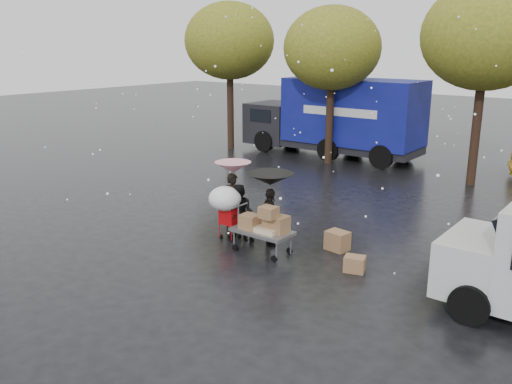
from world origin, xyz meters
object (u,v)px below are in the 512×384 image
Objects in this scene: person_pink at (233,202)px; blue_truck at (336,118)px; vendor_cart at (265,225)px; shopping_cart at (226,201)px; person_black at (270,217)px.

person_pink is 0.19× the size of blue_truck.
vendor_cart is (1.71, -0.85, -0.07)m from person_pink.
vendor_cart is 1.37m from shopping_cart.
person_pink is 1.91m from vendor_cart.
person_pink is 1.09× the size of shopping_cart.
shopping_cart is (-1.09, -0.44, 0.32)m from person_black.
person_black is 1.22m from shopping_cart.
blue_truck reaches higher than person_pink.
vendor_cart is at bearing -4.22° from shopping_cart.
blue_truck reaches higher than vendor_cart.
shopping_cart is 11.89m from blue_truck.
person_pink is at bearing 153.60° from vendor_cart.
person_pink is at bearing 32.32° from person_black.
person_black is 0.98× the size of vendor_cart.
blue_truck is (-2.92, 10.66, 0.96)m from person_pink.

